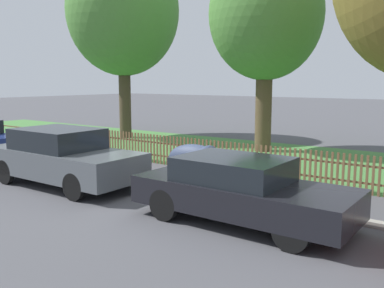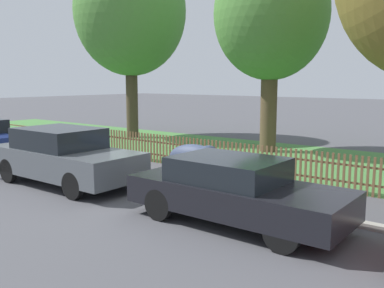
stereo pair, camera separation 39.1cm
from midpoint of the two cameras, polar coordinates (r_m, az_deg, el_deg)
name	(u,v)px [view 1 (the left image)]	position (r m, az deg, el deg)	size (l,w,h in m)	color
ground_plane	(169,189)	(11.20, -4.08, -6.06)	(120.00, 120.00, 0.00)	#4C4C51
kerb_stone	(171,186)	(11.26, -3.75, -5.66)	(42.36, 0.20, 0.12)	#9E998E
grass_strip	(270,157)	(16.07, 9.66, -1.69)	(42.36, 6.86, 0.01)	#477F3D
park_fence	(221,157)	(13.05, 2.98, -1.74)	(42.36, 0.05, 0.99)	brown
parked_car_navy_estate	(63,157)	(12.07, -17.77, -1.62)	(4.62, 1.91, 1.53)	#51565B
parked_car_red_compact	(240,189)	(8.50, 5.15, -6.06)	(4.38, 1.75, 1.31)	black
covered_motorcycle	(196,161)	(11.48, -0.39, -2.26)	(1.86, 0.79, 1.12)	black
tree_nearest_kerb	(123,11)	(21.60, -9.73, 17.05)	(5.36, 5.36, 9.18)	#473828
tree_behind_motorcycle	(266,15)	(17.33, 9.14, 16.58)	(4.40, 4.40, 7.86)	brown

